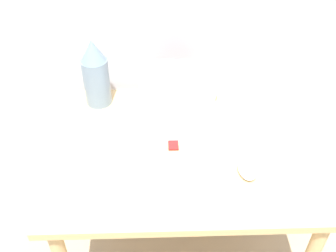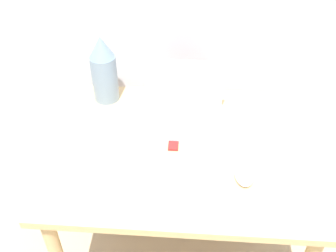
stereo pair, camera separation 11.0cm
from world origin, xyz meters
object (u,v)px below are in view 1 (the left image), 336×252
(laptop, at_px, (179,107))
(keyboard, at_px, (155,172))
(mouse, at_px, (247,169))
(vase, at_px, (96,74))
(mp3_player, at_px, (173,145))

(laptop, bearing_deg, keyboard, -107.66)
(keyboard, relative_size, mouse, 4.25)
(vase, bearing_deg, mouse, -37.12)
(laptop, relative_size, vase, 1.07)
(keyboard, xyz_separation_m, vase, (-0.24, 0.43, 0.13))
(laptop, xyz_separation_m, mp3_player, (-0.03, -0.17, -0.05))
(mouse, relative_size, mp3_player, 1.94)
(vase, height_order, mp3_player, vase)
(keyboard, height_order, mp3_player, keyboard)
(mouse, bearing_deg, laptop, 125.87)
(vase, bearing_deg, keyboard, -60.96)
(laptop, bearing_deg, mouse, -54.13)
(laptop, distance_m, mouse, 0.39)
(mouse, relative_size, vase, 0.38)
(vase, distance_m, mp3_player, 0.44)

